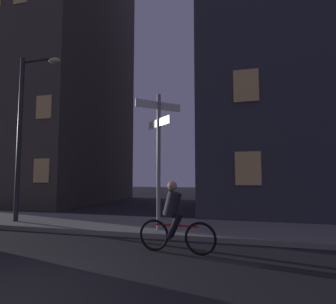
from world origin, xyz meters
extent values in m
cube|color=gray|center=(0.00, 6.06, 0.07)|extent=(40.00, 3.03, 0.14)
cylinder|color=gray|center=(0.92, 5.18, 2.19)|extent=(0.12, 0.12, 4.11)
cube|color=white|center=(0.92, 5.18, 3.90)|extent=(1.12, 1.12, 0.24)
cube|color=beige|center=(0.92, 5.18, 3.36)|extent=(0.98, 0.98, 0.24)
cylinder|color=#2D2D30|center=(-4.39, 5.30, 3.11)|extent=(0.16, 0.16, 5.94)
cylinder|color=#2D2D30|center=(-3.71, 5.30, 5.93)|extent=(1.37, 0.10, 0.10)
ellipsoid|color=#F9E099|center=(-3.02, 5.30, 5.83)|extent=(0.44, 0.28, 0.20)
torus|color=black|center=(2.47, 3.30, 0.36)|extent=(0.72, 0.11, 0.72)
torus|color=black|center=(1.38, 3.38, 0.36)|extent=(0.72, 0.11, 0.72)
cylinder|color=red|center=(1.92, 3.34, 0.61)|extent=(1.00, 0.11, 0.04)
cylinder|color=#26262D|center=(1.82, 3.35, 1.08)|extent=(0.47, 0.35, 0.61)
sphere|color=tan|center=(1.82, 3.35, 1.50)|extent=(0.22, 0.22, 0.22)
cylinder|color=black|center=(1.88, 3.43, 0.58)|extent=(0.35, 0.14, 0.55)
cylinder|color=black|center=(1.87, 3.25, 0.58)|extent=(0.35, 0.14, 0.55)
cube|color=#4C443D|center=(-9.93, 13.69, 9.58)|extent=(8.96, 9.59, 19.15)
cube|color=#F2C672|center=(-6.35, 8.86, 2.00)|extent=(0.90, 0.06, 1.20)
cube|color=#F2C672|center=(-6.35, 8.86, 5.23)|extent=(0.90, 0.06, 1.20)
cube|color=#383842|center=(7.37, 12.22, 10.58)|extent=(11.46, 9.49, 21.15)
cube|color=#F2C672|center=(3.55, 7.45, 2.00)|extent=(0.90, 0.06, 1.20)
cube|color=#F2C672|center=(3.55, 7.45, 5.03)|extent=(0.90, 0.06, 1.20)
camera|label=1|loc=(3.46, -2.93, 1.72)|focal=29.94mm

